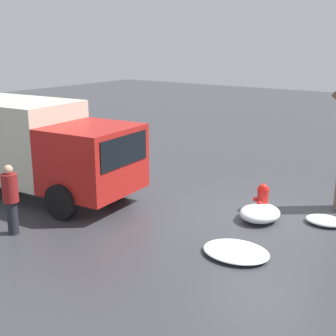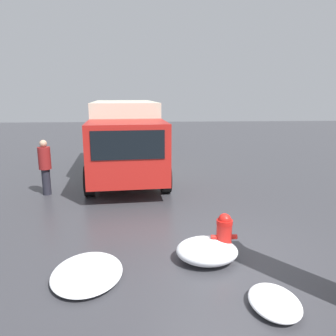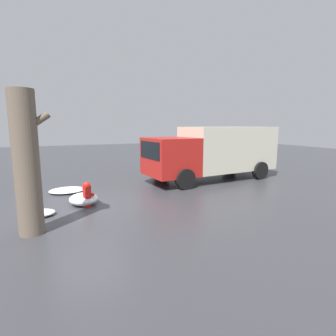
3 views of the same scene
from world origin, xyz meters
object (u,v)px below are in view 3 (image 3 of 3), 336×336
(fire_hydrant, at_px, (87,194))
(delivery_truck, at_px, (215,151))
(pedestrian, at_px, (155,159))
(tree_trunk, at_px, (27,163))

(fire_hydrant, distance_m, delivery_truck, 6.98)
(pedestrian, bearing_deg, fire_hydrant, 92.76)
(fire_hydrant, relative_size, pedestrian, 0.52)
(tree_trunk, xyz_separation_m, delivery_truck, (8.13, 3.92, -0.34))
(fire_hydrant, distance_m, pedestrian, 6.08)
(delivery_truck, bearing_deg, fire_hydrant, 103.47)
(tree_trunk, bearing_deg, delivery_truck, 25.74)
(fire_hydrant, xyz_separation_m, pedestrian, (4.18, 4.39, 0.46))
(delivery_truck, height_order, pedestrian, delivery_truck)
(tree_trunk, relative_size, pedestrian, 2.18)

